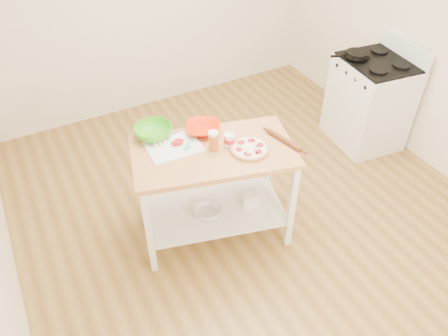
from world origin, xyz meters
name	(u,v)px	position (x,y,z in m)	size (l,w,h in m)	color
room_shell	(258,83)	(0.00, 0.00, 1.35)	(4.04, 4.54, 2.74)	olive
prep_island	(214,175)	(-0.39, -0.02, 0.65)	(1.35, 0.96, 0.90)	tan
gas_stove	(369,102)	(1.68, 0.42, 0.47)	(0.70, 0.79, 1.11)	white
skillet	(356,55)	(1.52, 0.58, 0.98)	(0.38, 0.25, 0.03)	black
pizza	(250,148)	(-0.15, -0.15, 0.92)	(0.30, 0.30, 0.05)	tan
cutting_board	(173,146)	(-0.64, 0.15, 0.91)	(0.41, 0.32, 0.04)	white
spatula	(189,145)	(-0.53, 0.10, 0.92)	(0.13, 0.11, 0.01)	#40B6A1
knife	(161,138)	(-0.68, 0.28, 0.92)	(0.27, 0.05, 0.01)	silver
orange_bowl	(203,129)	(-0.35, 0.22, 0.93)	(0.27, 0.27, 0.07)	#F83005
green_bowl	(153,132)	(-0.72, 0.35, 0.95)	(0.30, 0.30, 0.09)	#47B51D
beer_pint	(213,141)	(-0.38, -0.02, 0.98)	(0.08, 0.08, 0.16)	#BE5D1D
yogurt_tub	(229,140)	(-0.25, -0.03, 0.95)	(0.09, 0.09, 0.18)	white
rolling_pin	(284,141)	(0.14, -0.20, 0.92)	(0.04, 0.04, 0.33)	#5C2D15
shelf_glass_bowl	(208,211)	(-0.46, -0.04, 0.30)	(0.23, 0.23, 0.07)	silver
shelf_bin	(250,198)	(-0.09, -0.10, 0.33)	(0.13, 0.13, 0.13)	white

